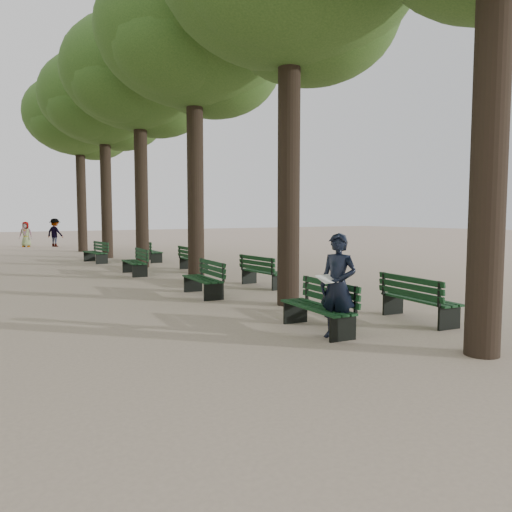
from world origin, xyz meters
TOP-DOWN VIEW (x-y plane):
  - ground at (0.00, 0.00)m, footprint 120.00×120.00m
  - tree_central_2 at (1.50, 8.00)m, footprint 6.00×6.00m
  - tree_central_3 at (1.50, 13.00)m, footprint 6.00×6.00m
  - tree_central_4 at (1.50, 18.00)m, footprint 6.00×6.00m
  - tree_central_5 at (1.50, 23.00)m, footprint 6.00×6.00m
  - bench_left_0 at (0.37, 0.54)m, footprint 0.76×1.85m
  - bench_left_1 at (0.37, 5.24)m, footprint 0.76×1.85m
  - bench_left_2 at (0.37, 10.67)m, footprint 0.74×1.85m
  - bench_left_3 at (0.37, 15.92)m, footprint 0.72×1.84m
  - bench_right_0 at (2.63, 0.11)m, footprint 0.80×1.86m
  - bench_right_1 at (2.63, 5.77)m, footprint 0.62×1.82m
  - bench_right_2 at (2.63, 10.63)m, footprint 0.69×1.83m
  - bench_right_3 at (2.63, 15.09)m, footprint 0.67×1.83m
  - man_with_map at (0.34, -0.03)m, footprint 0.74×0.81m
  - pedestrian_b at (1.00, 28.36)m, footprint 1.02×1.18m
  - pedestrian_d at (-0.68, 29.06)m, footprint 0.87×0.64m

SIDE VIEW (x-z plane):
  - ground at x=0.00m, z-range 0.00..0.00m
  - bench_left_0 at x=0.37m, z-range -0.19..0.73m
  - bench_left_1 at x=0.37m, z-range -0.19..0.73m
  - bench_left_2 at x=0.37m, z-range -0.19..0.73m
  - bench_left_3 at x=0.37m, z-range -0.19..0.73m
  - bench_right_0 at x=2.63m, z-range -0.19..0.73m
  - bench_right_1 at x=2.63m, z-range -0.19..0.73m
  - bench_right_2 at x=2.63m, z-range -0.19..0.73m
  - bench_right_3 at x=2.63m, z-range -0.19..0.73m
  - pedestrian_d at x=-0.68m, z-range 0.00..1.65m
  - man_with_map at x=0.34m, z-range 0.00..1.82m
  - pedestrian_b at x=1.00m, z-range 0.00..1.86m
  - tree_central_2 at x=1.50m, z-range 2.68..12.63m
  - tree_central_3 at x=1.50m, z-range 2.68..12.63m
  - tree_central_4 at x=1.50m, z-range 2.68..12.63m
  - tree_central_5 at x=1.50m, z-range 2.68..12.63m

